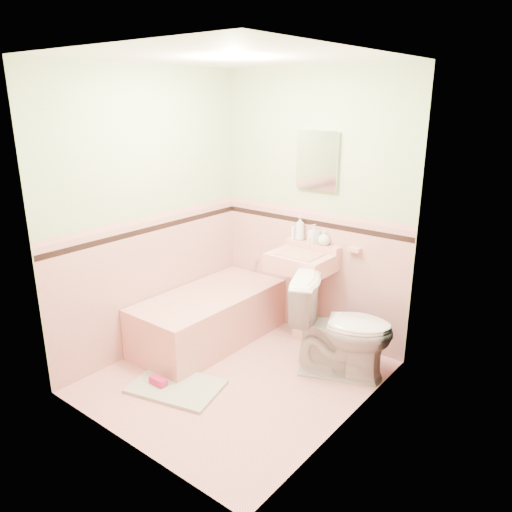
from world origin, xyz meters
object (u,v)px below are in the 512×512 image
Objects in this scene: toilet at (342,328)px; bucket at (340,341)px; soap_bottle_left at (300,228)px; soap_bottle_mid at (314,234)px; shoe at (158,381)px; soap_bottle_right at (324,237)px; sink at (301,298)px; medicine_cabinet at (318,160)px; bathtub at (209,319)px.

toilet is 0.44m from bucket.
soap_bottle_left is 1.08m from toilet.
soap_bottle_mid is 1.89m from shoe.
soap_bottle_right is 0.96× the size of shoe.
shoe is (-0.56, -1.56, -0.95)m from soap_bottle_right.
sink is 1.50m from shoe.
soap_bottle_left is 1.64× the size of soap_bottle_right.
bucket is (0.58, -0.17, -0.92)m from soap_bottle_left.
sink is 0.66m from toilet.
medicine_cabinet reaches higher than sink.
medicine_cabinet is at bearing 47.42° from bathtub.
soap_bottle_left reaches higher than bathtub.
soap_bottle_right is at bearing 23.00° from toilet.
medicine_cabinet is 0.61× the size of toilet.
medicine_cabinet reaches higher than bathtub.
toilet is at bearing -38.15° from soap_bottle_mid.
soap_bottle_right reaches higher than toilet.
soap_bottle_mid is 0.67× the size of bucket.
sink is at bearing -178.62° from bucket.
bathtub is 1.78× the size of toilet.
bathtub reaches higher than shoe.
bucket reaches higher than shoe.
sink is (0.68, 0.53, 0.22)m from bathtub.
bucket is 1.65m from shoe.
soap_bottle_mid is 0.96m from toilet.
bucket is at bearing 1.38° from sink.
soap_bottle_mid reaches higher than shoe.
soap_bottle_mid is 1.24× the size of soap_bottle_right.
shoe is at bearing -109.69° from soap_bottle_right.
soap_bottle_left is (0.53, 0.71, 0.83)m from bathtub.
bathtub is 10.45× the size of soap_bottle_right.
medicine_cabinet is 0.70m from soap_bottle_right.
soap_bottle_mid reaches higher than soap_bottle_right.
sink reaches higher than bathtub.
sink is 1.28m from medicine_cabinet.
sink is 3.74× the size of soap_bottle_left.
toilet is (1.27, 0.25, 0.20)m from bathtub.
shoe is at bearing -105.99° from soap_bottle_mid.
soap_bottle_left is 0.88× the size of bucket.
medicine_cabinet is at bearing 11.60° from soap_bottle_left.
sink is 0.53m from bucket.
bucket is at bearing -24.87° from medicine_cabinet.
bathtub is at bearing -132.58° from medicine_cabinet.
shoe is at bearing -107.71° from sink.
soap_bottle_mid is at bearing 28.96° from toilet.
soap_bottle_mid reaches higher than sink.
medicine_cabinet reaches higher than toilet.
medicine_cabinet is 0.67m from soap_bottle_mid.
medicine_cabinet reaches higher than soap_bottle_mid.
medicine_cabinet is at bearing 73.62° from shoe.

